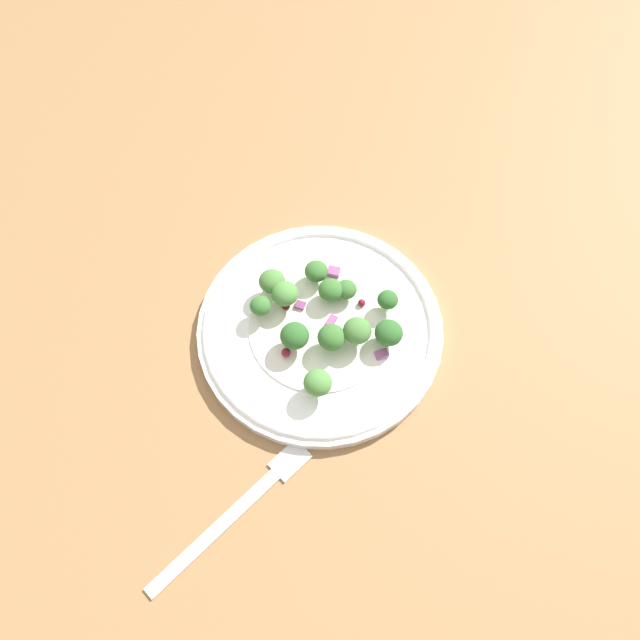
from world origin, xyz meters
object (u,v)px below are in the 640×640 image
Objects in this scene: broccoli_floret_0 at (318,383)px; broccoli_floret_1 at (285,294)px; broccoli_floret_2 at (331,290)px; plate at (320,328)px; fork at (240,507)px.

broccoli_floret_1 reaches higher than broccoli_floret_0.
plate is at bearing 56.62° from broccoli_floret_2.
broccoli_floret_0 is at bearing -138.04° from fork.
broccoli_floret_1 is 4.72cm from broccoli_floret_2.
broccoli_floret_2 is at bearing -112.37° from broccoli_floret_0.
broccoli_floret_0 is at bearing 94.03° from broccoli_floret_1.
broccoli_floret_1 reaches higher than fork.
broccoli_floret_1 is 21.19cm from fork.
broccoli_floret_1 is at bearing -51.68° from plate.
plate reaches higher than fork.
broccoli_floret_2 reaches higher than plate.
fork is (9.02, 18.93, -3.09)cm from broccoli_floret_1.
broccoli_floret_2 reaches higher than fork.
broccoli_floret_1 is 1.08× the size of broccoli_floret_2.
broccoli_floret_0 reaches higher than fork.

